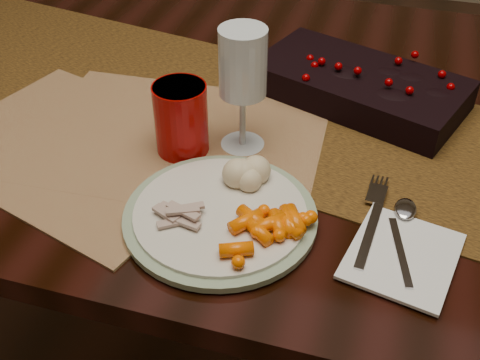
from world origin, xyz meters
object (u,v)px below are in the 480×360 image
(dinner_plate, at_px, (220,215))
(red_cup, at_px, (181,119))
(placemat_main, at_px, (177,138))
(centerpiece, at_px, (359,81))
(mashed_potatoes, at_px, (245,169))
(wine_glass, at_px, (243,91))
(baby_carrots, at_px, (261,230))
(dining_table, at_px, (293,255))
(napkin, at_px, (402,256))
(turkey_shreds, at_px, (179,214))

(dinner_plate, distance_m, red_cup, 0.18)
(placemat_main, bearing_deg, centerpiece, 34.72)
(mashed_potatoes, relative_size, red_cup, 0.66)
(red_cup, xyz_separation_m, wine_glass, (0.09, 0.04, 0.04))
(baby_carrots, xyz_separation_m, wine_glass, (-0.09, 0.21, 0.07))
(baby_carrots, distance_m, red_cup, 0.25)
(dining_table, height_order, napkin, napkin)
(dining_table, height_order, baby_carrots, baby_carrots)
(centerpiece, bearing_deg, baby_carrots, -100.07)
(dinner_plate, relative_size, napkin, 1.77)
(dining_table, xyz_separation_m, wine_glass, (-0.07, -0.14, 0.48))
(dinner_plate, height_order, red_cup, red_cup)
(dinner_plate, relative_size, turkey_shreds, 3.71)
(dinner_plate, xyz_separation_m, napkin, (0.25, -0.00, -0.00))
(wine_glass, bearing_deg, dinner_plate, -83.46)
(centerpiece, height_order, napkin, centerpiece)
(dining_table, distance_m, centerpiece, 0.43)
(placemat_main, relative_size, turkey_shreds, 6.48)
(placemat_main, height_order, wine_glass, wine_glass)
(dining_table, bearing_deg, baby_carrots, -87.86)
(mashed_potatoes, bearing_deg, placemat_main, 146.60)
(centerpiece, bearing_deg, dining_table, -148.87)
(centerpiece, xyz_separation_m, wine_glass, (-0.16, -0.19, 0.06))
(centerpiece, relative_size, napkin, 2.38)
(red_cup, bearing_deg, dining_table, 48.53)
(centerpiece, height_order, placemat_main, centerpiece)
(placemat_main, height_order, mashed_potatoes, mashed_potatoes)
(dining_table, xyz_separation_m, mashed_potatoes, (-0.04, -0.25, 0.41))
(mashed_potatoes, distance_m, turkey_shreds, 0.12)
(dining_table, distance_m, baby_carrots, 0.54)
(centerpiece, relative_size, wine_glass, 1.78)
(dinner_plate, height_order, mashed_potatoes, mashed_potatoes)
(placemat_main, distance_m, red_cup, 0.07)
(dinner_plate, distance_m, turkey_shreds, 0.06)
(baby_carrots, bearing_deg, napkin, 8.93)
(dinner_plate, distance_m, wine_glass, 0.20)
(dining_table, relative_size, placemat_main, 3.84)
(red_cup, distance_m, wine_glass, 0.10)
(dining_table, relative_size, mashed_potatoes, 23.78)
(turkey_shreds, height_order, wine_glass, wine_glass)
(centerpiece, distance_m, placemat_main, 0.34)
(dinner_plate, height_order, turkey_shreds, turkey_shreds)
(dining_table, relative_size, napkin, 11.88)
(dinner_plate, distance_m, baby_carrots, 0.08)
(dining_table, xyz_separation_m, turkey_shreds, (-0.10, -0.35, 0.40))
(mashed_potatoes, bearing_deg, centerpiece, 67.75)
(centerpiece, distance_m, napkin, 0.39)
(dining_table, bearing_deg, turkey_shreds, -105.85)
(placemat_main, height_order, napkin, napkin)
(centerpiece, distance_m, wine_glass, 0.26)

